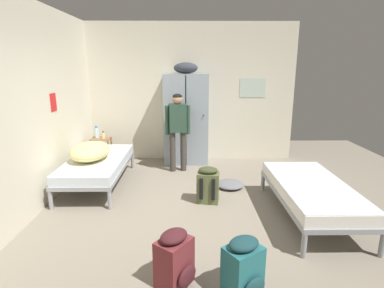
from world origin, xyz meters
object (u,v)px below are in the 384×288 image
locker_bank (186,117)px  lotion_bottle (103,135)px  bed_right (311,190)px  bed_left_rear (97,164)px  shelf_unit (101,149)px  water_bottle (97,132)px  backpack_teal (244,268)px  bedding_heap (90,151)px  backpack_maroon (175,260)px  backpack_olive (208,185)px  clothes_pile_grey (230,184)px  person_traveler (178,125)px

locker_bank → lotion_bottle: (-1.68, -0.19, -0.33)m
bed_right → bed_left_rear: bearing=159.8°
shelf_unit → water_bottle: water_bottle is taller
water_bottle → backpack_teal: size_ratio=0.45×
bedding_heap → backpack_maroon: (1.50, -2.42, -0.37)m
bedding_heap → backpack_olive: size_ratio=1.57×
water_bottle → lotion_bottle: (0.15, -0.06, -0.04)m
shelf_unit → water_bottle: (-0.08, 0.02, 0.34)m
clothes_pile_grey → bedding_heap: bearing=179.2°
bed_left_rear → water_bottle: water_bottle is taller
lotion_bottle → backpack_olive: (2.02, -1.78, -0.38)m
bedding_heap → backpack_olive: bearing=-17.3°
lotion_bottle → backpack_teal: lotion_bottle is taller
bedding_heap → bed_right: bearing=-18.6°
backpack_teal → person_traveler: bearing=101.5°
lotion_bottle → backpack_maroon: bearing=-66.1°
shelf_unit → clothes_pile_grey: 2.82m
backpack_teal → backpack_olive: same height
bed_left_rear → bedding_heap: bedding_heap is taller
lotion_bottle → person_traveler: bearing=-13.4°
water_bottle → locker_bank: bearing=4.2°
bed_left_rear → backpack_olive: bearing=-20.1°
locker_bank → clothes_pile_grey: bearing=-61.9°
backpack_olive → clothes_pile_grey: bearing=53.7°
locker_bank → backpack_maroon: 3.87m
locker_bank → bed_right: 3.06m
bedding_heap → locker_bank: bearing=41.2°
shelf_unit → bed_right: shelf_unit is taller
person_traveler → bed_right: bearing=-46.2°
backpack_olive → bed_right: bearing=-20.4°
bedding_heap → backpack_maroon: bedding_heap is taller
locker_bank → backpack_maroon: locker_bank is taller
bed_left_rear → lotion_bottle: size_ratio=12.60×
backpack_maroon → bedding_heap: bearing=121.7°
shelf_unit → bedding_heap: bearing=-82.0°
bed_left_rear → clothes_pile_grey: (2.25, -0.11, -0.33)m
bed_right → person_traveler: size_ratio=1.27×
backpack_maroon → person_traveler: bearing=91.3°
bed_left_rear → bed_right: (3.19, -1.18, 0.00)m
person_traveler → backpack_olive: 1.64m
bedding_heap → backpack_olive: bedding_heap is taller
locker_bank → backpack_olive: bearing=-80.2°
shelf_unit → clothes_pile_grey: bearing=-26.8°
bed_left_rear → backpack_teal: 3.32m
bedding_heap → backpack_maroon: bearing=-58.3°
water_bottle → lotion_bottle: bearing=-21.8°
clothes_pile_grey → backpack_maroon: bearing=-109.3°
lotion_bottle → backpack_teal: 4.36m
bed_right → lotion_bottle: size_ratio=12.60×
locker_bank → person_traveler: bearing=-105.5°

